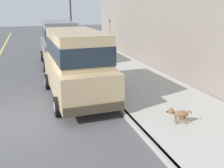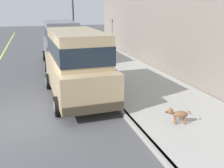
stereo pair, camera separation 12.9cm
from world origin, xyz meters
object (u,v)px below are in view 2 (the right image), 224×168
car_tan_van (77,62)px  car_grey_van (61,41)px  dog_brown (178,114)px  street_lamp (73,12)px  fire_hydrant (119,84)px

car_tan_van → car_grey_van: same height
car_tan_van → dog_brown: 4.20m
dog_brown → street_lamp: size_ratio=0.17×
car_grey_van → dog_brown: (2.20, -9.42, -0.97)m
car_tan_van → street_lamp: street_lamp is taller
car_tan_van → fire_hydrant: 1.82m
street_lamp → dog_brown: bearing=-86.5°
fire_hydrant → street_lamp: street_lamp is taller
car_tan_van → street_lamp: size_ratio=1.12×
car_tan_van → car_grey_van: 6.03m
car_tan_van → fire_hydrant: car_tan_van is taller
car_grey_van → car_tan_van: bearing=-90.8°
car_grey_van → dog_brown: 9.72m
street_lamp → car_tan_van: bearing=-98.3°
car_tan_van → car_grey_van: bearing=89.2°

